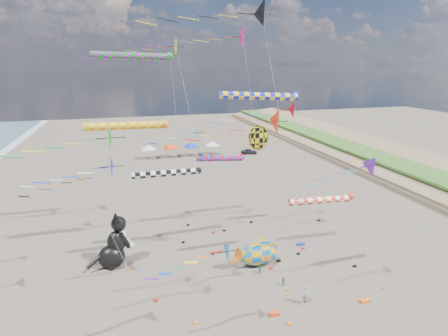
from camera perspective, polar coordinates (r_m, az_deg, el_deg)
name	(u,v)px	position (r m, az deg, el deg)	size (l,w,h in m)	color
delta_kite_0	(361,170)	(31.20, 21.46, -0.24)	(9.33, 1.92, 13.67)	#5D239B
delta_kite_1	(236,256)	(26.51, 1.97, -14.15)	(9.72, 1.85, 8.50)	blue
delta_kite_2	(191,134)	(40.94, -5.36, 5.48)	(9.30, 1.82, 14.25)	#20C3C5
delta_kite_3	(114,144)	(24.44, -17.54, 3.73)	(11.94, 2.14, 17.06)	#149A25
delta_kite_4	(241,38)	(42.77, 2.74, 20.37)	(13.98, 2.98, 25.36)	#ED0E7D
delta_kite_5	(163,49)	(39.69, -9.92, 18.63)	(13.56, 2.23, 23.84)	#FFFE1E
delta_kite_6	(287,112)	(43.67, 10.19, 9.04)	(14.36, 2.32, 16.76)	red
delta_kite_7	(266,14)	(35.45, 6.84, 23.71)	(15.95, 2.89, 26.96)	black
delta_kite_8	(109,169)	(28.91, -18.33, -0.12)	(8.70, 2.15, 14.26)	#091AE3
delta_kite_9	(86,184)	(35.52, -21.56, -2.45)	(7.42, 1.52, 11.11)	orange
delta_kite_10	(263,125)	(28.41, 6.46, 7.03)	(9.41, 2.25, 17.54)	red
windsock_0	(130,126)	(38.39, -15.10, 6.63)	(9.95, 0.87, 15.02)	orange
windsock_1	(170,173)	(36.14, -8.88, -0.88)	(8.43, 0.72, 10.49)	black
windsock_2	(222,159)	(44.01, -0.25, 1.54)	(7.58, 0.74, 9.81)	red
windsock_3	(135,57)	(42.43, -14.27, 17.18)	(10.31, 0.88, 22.12)	#177E1A
windsock_4	(263,97)	(34.26, 6.36, 11.47)	(9.38, 0.76, 18.27)	#141BCC
windsock_5	(324,200)	(35.27, 15.98, -5.06)	(8.37, 0.73, 8.58)	red
angelfish_kite	(257,139)	(36.05, 5.39, 4.74)	(3.74, 3.02, 14.87)	yellow
cat_inflatable	(113,241)	(39.40, -17.62, -11.28)	(4.29, 2.15, 5.80)	black
fish_inflatable	(259,253)	(38.37, 5.67, -13.64)	(5.62, 2.11, 3.68)	#136FBD
person_adult	(306,295)	(34.17, 13.18, -19.47)	(0.67, 0.44, 1.83)	#8F919B
child_green	(260,268)	(37.76, 5.94, -16.00)	(0.50, 0.39, 1.02)	#166F26
child_blue	(283,281)	(36.28, 9.64, -17.75)	(0.55, 0.23, 0.93)	#2352AD
kite_bag_0	(301,244)	(43.68, 12.41, -12.05)	(0.90, 0.44, 0.30)	#122CBA
kite_bag_1	(275,314)	(32.88, 8.27, -22.49)	(0.90, 0.44, 0.30)	#F23F11
kite_bag_2	(365,301)	(36.26, 21.99, -19.48)	(0.90, 0.44, 0.30)	orange
kite_bag_3	(259,261)	(39.60, 5.66, -14.93)	(0.90, 0.44, 0.30)	black
tent_row	(181,144)	(81.90, -7.02, 3.98)	(19.20, 4.20, 3.80)	silver
parked_car	(249,151)	(84.56, 4.10, 2.72)	(1.55, 3.86, 1.32)	#26262D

